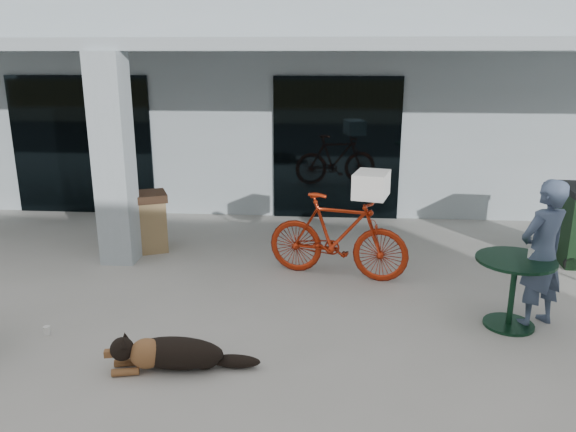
# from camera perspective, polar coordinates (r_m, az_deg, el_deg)

# --- Properties ---
(ground) EXTENTS (80.00, 80.00, 0.00)m
(ground) POSITION_cam_1_polar(r_m,az_deg,el_deg) (6.66, -11.13, -11.67)
(ground) COLOR #AFABA5
(ground) RESTS_ON ground
(building) EXTENTS (22.00, 7.00, 4.50)m
(building) POSITION_cam_1_polar(r_m,az_deg,el_deg) (14.29, -2.45, 12.73)
(building) COLOR #A5B2BB
(building) RESTS_ON ground
(storefront_glass_left) EXTENTS (2.80, 0.06, 2.70)m
(storefront_glass_left) POSITION_cam_1_polar(r_m,az_deg,el_deg) (11.84, -20.20, 6.72)
(storefront_glass_left) COLOR black
(storefront_glass_left) RESTS_ON ground
(storefront_glass_right) EXTENTS (2.40, 0.06, 2.70)m
(storefront_glass_right) POSITION_cam_1_polar(r_m,az_deg,el_deg) (10.78, 4.95, 6.81)
(storefront_glass_right) COLOR black
(storefront_glass_right) RESTS_ON ground
(column) EXTENTS (0.50, 0.50, 3.12)m
(column) POSITION_cam_1_polar(r_m,az_deg,el_deg) (8.71, -17.27, 5.38)
(column) COLOR #A5B2BB
(column) RESTS_ON ground
(overhang) EXTENTS (22.00, 2.80, 0.18)m
(overhang) POSITION_cam_1_polar(r_m,az_deg,el_deg) (9.42, -6.23, 16.83)
(overhang) COLOR #A5B2BB
(overhang) RESTS_ON column
(bicycle) EXTENTS (2.09, 1.05, 1.21)m
(bicycle) POSITION_cam_1_polar(r_m,az_deg,el_deg) (7.95, 5.05, -2.04)
(bicycle) COLOR #AC270D
(bicycle) RESTS_ON ground
(laundry_basket) EXTENTS (0.56, 0.66, 0.34)m
(laundry_basket) POSITION_cam_1_polar(r_m,az_deg,el_deg) (7.66, 8.47, 3.17)
(laundry_basket) COLOR white
(laundry_basket) RESTS_ON bicycle
(dog) EXTENTS (1.19, 0.61, 0.38)m
(dog) POSITION_cam_1_polar(r_m,az_deg,el_deg) (5.92, -11.36, -13.34)
(dog) COLOR black
(dog) RESTS_ON ground
(cup_near_dog) EXTENTS (0.10, 0.10, 0.10)m
(cup_near_dog) POSITION_cam_1_polar(r_m,az_deg,el_deg) (7.06, -23.29, -10.62)
(cup_near_dog) COLOR white
(cup_near_dog) RESTS_ON ground
(cafe_table_far) EXTENTS (1.16, 1.16, 0.84)m
(cafe_table_far) POSITION_cam_1_polar(r_m,az_deg,el_deg) (7.04, 21.81, -7.25)
(cafe_table_far) COLOR #11311F
(cafe_table_far) RESTS_ON ground
(person) EXTENTS (0.76, 0.68, 1.75)m
(person) POSITION_cam_1_polar(r_m,az_deg,el_deg) (7.05, 24.39, -3.52)
(person) COLOR #42526F
(person) RESTS_ON ground
(cup_on_table) EXTENTS (0.11, 0.11, 0.11)m
(cup_on_table) POSITION_cam_1_polar(r_m,az_deg,el_deg) (6.96, 23.51, -3.51)
(cup_on_table) COLOR white
(cup_on_table) RESTS_ON cafe_table_far
(trash_receptacle) EXTENTS (0.74, 0.74, 0.96)m
(trash_receptacle) POSITION_cam_1_polar(r_m,az_deg,el_deg) (9.31, -13.90, -0.57)
(trash_receptacle) COLOR olive
(trash_receptacle) RESTS_ON ground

